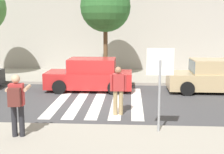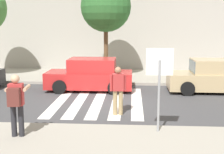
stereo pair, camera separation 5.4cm
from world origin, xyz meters
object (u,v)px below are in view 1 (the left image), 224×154
object	(u,v)px
stop_sign	(160,72)
parked_car_red	(90,75)
street_tree_center	(105,7)
photographer_with_backpack	(17,100)
parked_car_tan	(213,77)
pedestrian_crossing	(118,88)

from	to	relation	value
stop_sign	parked_car_red	size ratio (longest dim) A/B	0.58
stop_sign	street_tree_center	xyz separation A→B (m)	(-2.26, 8.81, 2.20)
photographer_with_backpack	street_tree_center	bearing A→B (deg)	80.27
photographer_with_backpack	parked_car_tan	world-z (taller)	photographer_with_backpack
stop_sign	parked_car_tan	bearing A→B (deg)	63.16
pedestrian_crossing	parked_car_tan	distance (m)	5.87
stop_sign	parked_car_tan	size ratio (longest dim) A/B	0.58
parked_car_red	stop_sign	bearing A→B (deg)	-65.09
photographer_with_backpack	pedestrian_crossing	distance (m)	3.77
parked_car_tan	parked_car_red	bearing A→B (deg)	180.00
photographer_with_backpack	parked_car_tan	bearing A→B (deg)	44.00
pedestrian_crossing	street_tree_center	size ratio (longest dim) A/B	0.32
parked_car_red	street_tree_center	world-z (taller)	street_tree_center
stop_sign	pedestrian_crossing	xyz separation A→B (m)	(-1.25, 1.99, -0.91)
stop_sign	pedestrian_crossing	size ratio (longest dim) A/B	1.39
pedestrian_crossing	parked_car_red	xyz separation A→B (m)	(-1.53, 4.00, -0.25)
parked_car_red	pedestrian_crossing	bearing A→B (deg)	-69.10
stop_sign	photographer_with_backpack	xyz separation A→B (m)	(-3.89, -0.69, -0.71)
street_tree_center	parked_car_red	bearing A→B (deg)	-100.50
stop_sign	street_tree_center	bearing A→B (deg)	104.38
stop_sign	parked_car_red	world-z (taller)	stop_sign
parked_car_red	parked_car_tan	distance (m)	5.81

